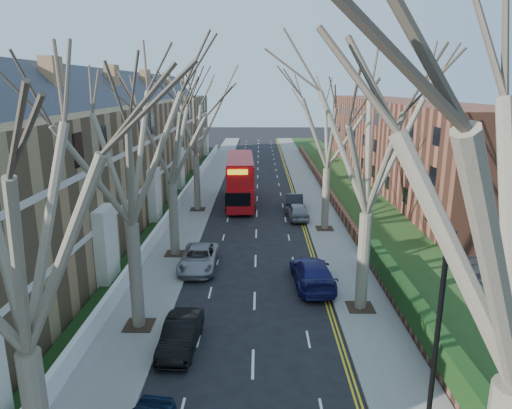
{
  "coord_description": "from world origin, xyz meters",
  "views": [
    {
      "loc": [
        0.28,
        -14.35,
        11.66
      ],
      "look_at": [
        -0.02,
        20.79,
        2.5
      ],
      "focal_mm": 32.0,
      "sensor_mm": 36.0,
      "label": 1
    }
  ],
  "objects_px": {
    "car_left_mid": "(181,334)",
    "car_right_near": "(312,273)",
    "lamp_post": "(435,358)",
    "double_decker_bus": "(240,181)"
  },
  "relations": [
    {
      "from": "lamp_post",
      "to": "car_right_near",
      "type": "height_order",
      "value": "lamp_post"
    },
    {
      "from": "lamp_post",
      "to": "car_left_mid",
      "type": "relative_size",
      "value": 1.94
    },
    {
      "from": "lamp_post",
      "to": "car_left_mid",
      "type": "height_order",
      "value": "lamp_post"
    },
    {
      "from": "car_left_mid",
      "to": "car_right_near",
      "type": "bearing_deg",
      "value": 48.44
    },
    {
      "from": "car_left_mid",
      "to": "car_right_near",
      "type": "xyz_separation_m",
      "value": [
        6.76,
        6.88,
        0.11
      ]
    },
    {
      "from": "car_left_mid",
      "to": "car_right_near",
      "type": "distance_m",
      "value": 9.64
    },
    {
      "from": "car_left_mid",
      "to": "lamp_post",
      "type": "bearing_deg",
      "value": -39.99
    },
    {
      "from": "car_right_near",
      "to": "car_left_mid",
      "type": "bearing_deg",
      "value": 42.45
    },
    {
      "from": "car_left_mid",
      "to": "car_right_near",
      "type": "relative_size",
      "value": 0.76
    },
    {
      "from": "lamp_post",
      "to": "double_decker_bus",
      "type": "relative_size",
      "value": 0.72
    }
  ]
}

